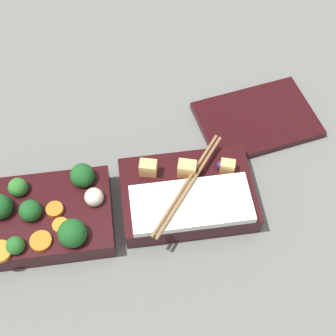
% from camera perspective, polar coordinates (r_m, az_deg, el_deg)
% --- Properties ---
extents(ground_plane, '(3.00, 3.00, 0.00)m').
position_cam_1_polar(ground_plane, '(0.74, -7.07, -5.75)').
color(ground_plane, slate).
extents(bento_tray_vegetable, '(0.20, 0.15, 0.07)m').
position_cam_1_polar(bento_tray_vegetable, '(0.73, -14.74, -5.89)').
color(bento_tray_vegetable, black).
rests_on(bento_tray_vegetable, ground_plane).
extents(bento_tray_rice, '(0.20, 0.17, 0.06)m').
position_cam_1_polar(bento_tray_rice, '(0.73, 2.45, -3.31)').
color(bento_tray_rice, black).
rests_on(bento_tray_rice, ground_plane).
extents(bento_lid, '(0.22, 0.17, 0.01)m').
position_cam_1_polar(bento_lid, '(0.84, 10.74, 5.81)').
color(bento_lid, black).
rests_on(bento_lid, ground_plane).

